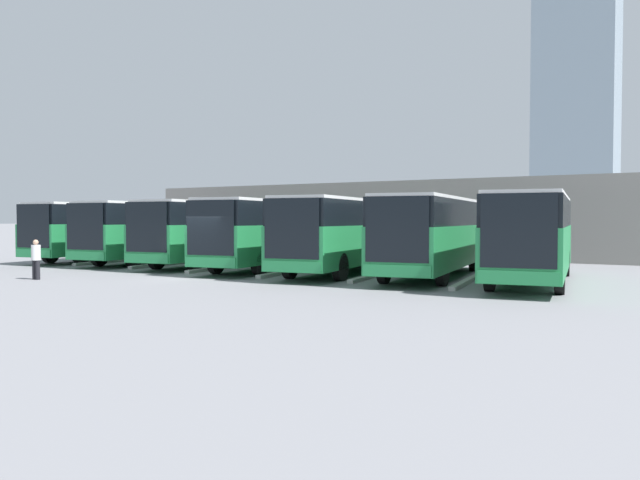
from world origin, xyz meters
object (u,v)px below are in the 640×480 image
(bus_1, at_px, (434,233))
(bus_2, at_px, (345,232))
(pedestrian, at_px, (36,258))
(bus_3, at_px, (274,231))
(bus_4, at_px, (215,230))
(bus_6, at_px, (110,229))
(bus_5, at_px, (159,229))
(bus_0, at_px, (533,234))

(bus_1, xyz_separation_m, bus_2, (4.03, 0.21, 0.00))
(pedestrian, bearing_deg, bus_1, 33.56)
(bus_3, xyz_separation_m, bus_4, (4.03, -0.45, 0.00))
(bus_1, bearing_deg, bus_2, -4.70)
(bus_4, bearing_deg, pedestrian, 76.24)
(bus_6, bearing_deg, bus_3, 169.71)
(bus_2, distance_m, bus_5, 12.11)
(pedestrian, bearing_deg, bus_2, 43.18)
(bus_1, xyz_separation_m, bus_6, (20.15, -0.58, 0.00))
(bus_1, relative_size, bus_2, 1.00)
(bus_0, xyz_separation_m, bus_6, (24.18, -0.99, 0.00))
(bus_2, distance_m, pedestrian, 12.74)
(bus_2, xyz_separation_m, bus_3, (4.03, -0.25, 0.00))
(bus_5, relative_size, pedestrian, 7.16)
(bus_3, bearing_deg, bus_5, -11.00)
(bus_1, distance_m, pedestrian, 15.99)
(bus_0, xyz_separation_m, bus_1, (4.03, -0.41, 0.00))
(bus_0, height_order, pedestrian, bus_0)
(bus_6, bearing_deg, bus_2, 169.45)
(bus_2, xyz_separation_m, bus_6, (16.12, -0.79, 0.00))
(bus_3, relative_size, bus_5, 1.00)
(pedestrian, bearing_deg, bus_4, 82.73)
(bus_4, relative_size, bus_5, 1.00)
(bus_0, bearing_deg, bus_4, -10.94)
(bus_5, bearing_deg, pedestrian, 99.70)
(bus_0, height_order, bus_5, same)
(bus_1, bearing_deg, bus_0, 166.47)
(bus_6, bearing_deg, pedestrian, 118.31)
(bus_0, relative_size, bus_5, 1.00)
(bus_4, xyz_separation_m, pedestrian, (1.01, 9.60, -0.98))
(bus_3, bearing_deg, bus_6, -10.29)
(bus_0, bearing_deg, bus_1, -13.53)
(bus_0, relative_size, bus_4, 1.00)
(bus_3, relative_size, pedestrian, 7.16)
(bus_1, height_order, bus_6, same)
(bus_2, height_order, bus_6, same)
(pedestrian, bearing_deg, bus_6, 124.80)
(bus_4, distance_m, pedestrian, 9.70)
(bus_5, height_order, pedestrian, bus_5)
(bus_4, xyz_separation_m, bus_6, (8.06, -0.08, 0.00))
(bus_5, distance_m, pedestrian, 10.12)
(bus_6, bearing_deg, bus_4, 171.66)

